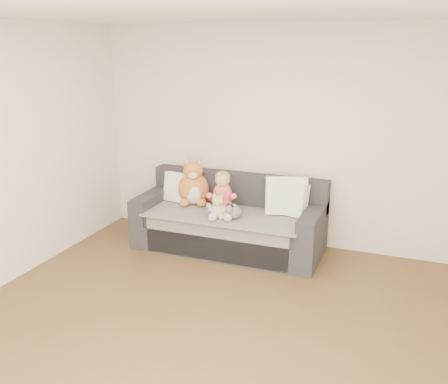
{
  "coord_description": "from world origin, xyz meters",
  "views": [
    {
      "loc": [
        1.52,
        -3.17,
        2.37
      ],
      "look_at": [
        -0.45,
        1.87,
        0.75
      ],
      "focal_mm": 40.0,
      "sensor_mm": 36.0,
      "label": 1
    }
  ],
  "objects_px": {
    "toddler": "(222,196)",
    "teddy_bear": "(218,208)",
    "sofa": "(230,223)",
    "sippy_cup": "(211,212)",
    "plush_cat": "(194,186)"
  },
  "relations": [
    {
      "from": "plush_cat",
      "to": "toddler",
      "type": "bearing_deg",
      "value": -46.36
    },
    {
      "from": "plush_cat",
      "to": "teddy_bear",
      "type": "relative_size",
      "value": 2.14
    },
    {
      "from": "sippy_cup",
      "to": "sofa",
      "type": "bearing_deg",
      "value": 71.27
    },
    {
      "from": "toddler",
      "to": "sippy_cup",
      "type": "bearing_deg",
      "value": -122.92
    },
    {
      "from": "sofa",
      "to": "teddy_bear",
      "type": "bearing_deg",
      "value": -95.76
    },
    {
      "from": "sofa",
      "to": "sippy_cup",
      "type": "distance_m",
      "value": 0.4
    },
    {
      "from": "sofa",
      "to": "toddler",
      "type": "height_order",
      "value": "toddler"
    },
    {
      "from": "sofa",
      "to": "plush_cat",
      "type": "height_order",
      "value": "plush_cat"
    },
    {
      "from": "plush_cat",
      "to": "sippy_cup",
      "type": "bearing_deg",
      "value": -67.43
    },
    {
      "from": "toddler",
      "to": "teddy_bear",
      "type": "relative_size",
      "value": 1.79
    },
    {
      "from": "sofa",
      "to": "sippy_cup",
      "type": "relative_size",
      "value": 18.72
    },
    {
      "from": "sofa",
      "to": "sippy_cup",
      "type": "bearing_deg",
      "value": -108.73
    },
    {
      "from": "sofa",
      "to": "teddy_bear",
      "type": "relative_size",
      "value": 7.79
    },
    {
      "from": "sofa",
      "to": "plush_cat",
      "type": "distance_m",
      "value": 0.64
    },
    {
      "from": "toddler",
      "to": "sippy_cup",
      "type": "height_order",
      "value": "toddler"
    }
  ]
}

